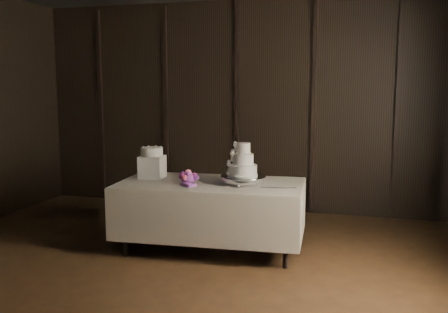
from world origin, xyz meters
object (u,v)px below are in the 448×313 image
Objects in this scene: cake_stand at (243,180)px; small_cake at (152,152)px; box_pedestal at (152,167)px; bouquet at (188,178)px; wedding_cake at (241,163)px; display_table at (211,213)px.

small_cake reaches higher than cake_stand.
bouquet is at bearing -22.46° from box_pedestal.
wedding_cake is 1.06m from box_pedestal.
small_cake is at bearing 176.60° from cake_stand.
wedding_cake is 0.59m from bouquet.
cake_stand is 1.11m from small_cake.
cake_stand is 0.59m from bouquet.
box_pedestal is (-1.08, 0.06, 0.08)m from cake_stand.
small_cake reaches higher than display_table.
display_table is 4.26× the size of cake_stand.
small_cake is at bearing 169.56° from display_table.
cake_stand is at bearing 23.33° from wedding_cake.
box_pedestal is 1.06× the size of small_cake.
bouquet is at bearing -173.08° from wedding_cake.
bouquet is (-0.22, -0.13, 0.40)m from display_table.
wedding_cake reaches higher than small_cake.
wedding_cake is at bearing -4.28° from small_cake.
wedding_cake is at bearing -150.26° from cake_stand.
box_pedestal is at bearing 180.00° from small_cake.
wedding_cake is (0.33, -0.00, 0.57)m from display_table.
display_table is at bearing -177.98° from cake_stand.
display_table is 0.66m from wedding_cake.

